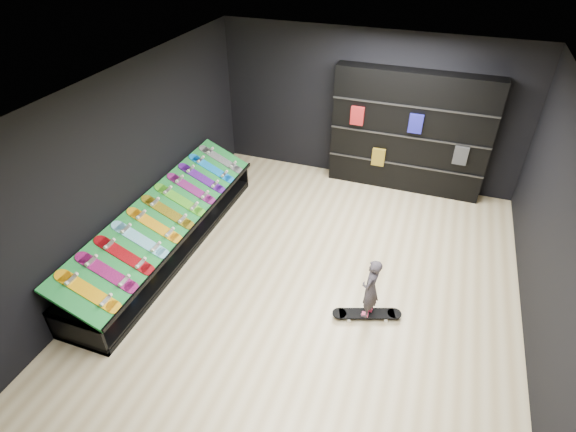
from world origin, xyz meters
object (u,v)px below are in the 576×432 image
(back_shelving, at_px, (409,133))
(child, at_px, (369,299))
(floor_skateboard, at_px, (367,315))
(display_rack, at_px, (169,235))

(back_shelving, bearing_deg, child, -89.17)
(back_shelving, height_order, floor_skateboard, back_shelving)
(floor_skateboard, bearing_deg, child, 0.00)
(back_shelving, bearing_deg, floor_skateboard, -89.17)
(child, bearing_deg, floor_skateboard, 180.00)
(display_rack, xyz_separation_m, floor_skateboard, (3.47, -0.45, -0.20))
(display_rack, height_order, back_shelving, back_shelving)
(floor_skateboard, distance_m, child, 0.33)
(floor_skateboard, height_order, child, child)
(floor_skateboard, xyz_separation_m, child, (0.00, 0.00, 0.33))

